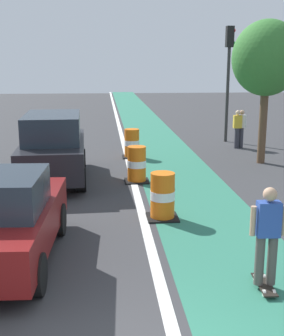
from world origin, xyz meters
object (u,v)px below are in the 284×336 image
(traffic_barrel_front, at_px, (163,196))
(pedestrian_waiting, at_px, (241,128))
(parked_suv_second, at_px, (54,147))
(pedestrian_crossing, at_px, (237,128))
(traffic_light_corner, at_px, (229,64))
(traffic_barrel_mid, at_px, (137,165))
(traffic_barrel_back, at_px, (132,144))
(street_tree_sidewalk, at_px, (267,59))
(parked_sedan_nearest, at_px, (0,219))
(skateboarder_on_lane, at_px, (267,235))

(traffic_barrel_front, xyz_separation_m, pedestrian_waiting, (4.47, 8.65, 0.33))
(parked_suv_second, xyz_separation_m, pedestrian_crossing, (7.14, 4.73, -0.17))
(parked_suv_second, distance_m, traffic_light_corner, 9.90)
(parked_suv_second, relative_size, pedestrian_crossing, 2.90)
(traffic_barrel_mid, xyz_separation_m, traffic_barrel_back, (0.08, 3.66, 0.00))
(traffic_barrel_mid, distance_m, street_tree_sidewalk, 6.08)
(traffic_barrel_back, height_order, traffic_light_corner, traffic_light_corner)
(parked_sedan_nearest, relative_size, traffic_barrel_back, 3.83)
(traffic_barrel_mid, bearing_deg, street_tree_sidewalk, 26.12)
(skateboarder_on_lane, bearing_deg, pedestrian_waiting, 74.95)
(skateboarder_on_lane, xyz_separation_m, traffic_barrel_back, (-1.47, 10.55, -0.38))
(traffic_barrel_back, relative_size, street_tree_sidewalk, 0.22)
(parked_sedan_nearest, height_order, pedestrian_crossing, parked_sedan_nearest)
(skateboarder_on_lane, height_order, street_tree_sidewalk, street_tree_sidewalk)
(parked_sedan_nearest, xyz_separation_m, pedestrian_crossing, (7.47, 10.72, 0.03))
(traffic_barrel_front, height_order, traffic_barrel_back, same)
(skateboarder_on_lane, distance_m, street_tree_sidewalk, 10.09)
(parked_sedan_nearest, distance_m, traffic_barrel_front, 3.87)
(skateboarder_on_lane, xyz_separation_m, parked_suv_second, (-4.07, 7.34, 0.12))
(traffic_light_corner, xyz_separation_m, street_tree_sidewalk, (0.07, -4.58, 0.17))
(traffic_barrel_front, bearing_deg, pedestrian_waiting, 62.67)
(parked_sedan_nearest, relative_size, traffic_barrel_front, 3.83)
(traffic_barrel_front, bearing_deg, traffic_barrel_mid, 95.90)
(parked_suv_second, height_order, traffic_light_corner, traffic_light_corner)
(skateboarder_on_lane, bearing_deg, pedestrian_crossing, 75.74)
(skateboarder_on_lane, bearing_deg, traffic_light_corner, 77.49)
(parked_sedan_nearest, distance_m, traffic_light_corner, 14.73)
(parked_sedan_nearest, height_order, traffic_barrel_back, parked_sedan_nearest)
(parked_sedan_nearest, relative_size, pedestrian_waiting, 2.59)
(traffic_barrel_front, height_order, traffic_light_corner, traffic_light_corner)
(pedestrian_crossing, distance_m, pedestrian_waiting, 0.22)
(skateboarder_on_lane, xyz_separation_m, pedestrian_crossing, (3.07, 12.07, -0.05))
(traffic_barrel_back, height_order, pedestrian_waiting, pedestrian_waiting)
(skateboarder_on_lane, relative_size, traffic_barrel_mid, 1.55)
(traffic_light_corner, bearing_deg, street_tree_sidewalk, -89.16)
(parked_suv_second, relative_size, traffic_barrel_back, 4.29)
(parked_suv_second, distance_m, street_tree_sidewalk, 7.88)
(parked_suv_second, bearing_deg, street_tree_sidewalk, 14.37)
(traffic_barrel_back, xyz_separation_m, pedestrian_crossing, (4.54, 1.52, 0.33))
(skateboarder_on_lane, distance_m, traffic_barrel_front, 3.72)
(traffic_barrel_front, bearing_deg, skateboarder_on_lane, -71.06)
(skateboarder_on_lane, bearing_deg, street_tree_sidewalk, 71.23)
(parked_sedan_nearest, distance_m, traffic_barrel_mid, 6.24)
(traffic_light_corner, distance_m, pedestrian_crossing, 3.13)
(parked_sedan_nearest, xyz_separation_m, parked_suv_second, (0.33, 5.99, 0.20))
(parked_sedan_nearest, height_order, parked_suv_second, parked_suv_second)
(street_tree_sidewalk, bearing_deg, parked_sedan_nearest, -133.85)
(traffic_barrel_front, bearing_deg, pedestrian_crossing, 63.51)
(parked_sedan_nearest, xyz_separation_m, traffic_light_corner, (7.46, 12.41, 2.67))
(skateboarder_on_lane, distance_m, traffic_barrel_back, 10.66)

